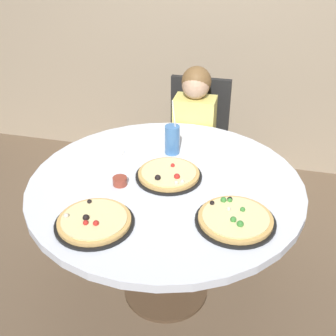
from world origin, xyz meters
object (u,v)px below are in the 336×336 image
Objects in this scene: soda_cup at (172,139)px; plate_small at (108,152)px; diner_child at (191,160)px; chair_wooden at (197,141)px; pizza_veggie at (169,175)px; dining_table at (166,196)px; pizza_pepperoni at (235,219)px; sauce_bowl at (120,181)px; pizza_cheese at (94,222)px.

plate_small is at bearing -165.37° from soda_cup.
soda_cup is (-0.04, -0.40, 0.35)m from diner_child.
soda_cup is 1.71× the size of plate_small.
soda_cup is at bearing -93.59° from chair_wooden.
pizza_veggie is 0.42m from plate_small.
pizza_pepperoni is at bearing -32.74° from dining_table.
soda_cup reaches higher than sauce_bowl.
diner_child is 1.14m from pizza_cheese.
pizza_cheese is at bearing -118.35° from dining_table.
chair_wooden is 0.19m from diner_child.
soda_cup reaches higher than pizza_veggie.
chair_wooden reaches higher than pizza_veggie.
pizza_veggie is at bearing -22.60° from plate_small.
dining_table is at bearing -28.22° from plate_small.
pizza_pepperoni reaches higher than dining_table.
pizza_pepperoni is at bearing -37.72° from pizza_veggie.
sauce_bowl is (-0.17, -0.37, -0.06)m from soda_cup.
pizza_cheese is (-0.21, -1.26, 0.24)m from chair_wooden.
diner_child is 0.53m from soda_cup.
diner_child reaches higher than pizza_pepperoni.
pizza_pepperoni is 4.96× the size of sauce_bowl.
pizza_pepperoni is (0.58, 0.16, 0.00)m from pizza_cheese.
pizza_cheese is at bearing -90.68° from sauce_bowl.
pizza_pepperoni is at bearing -15.48° from sauce_bowl.
sauce_bowl is at bearing 89.32° from pizza_cheese.
pizza_veggie and pizza_pepperoni have the same top height.
pizza_veggie reaches higher than sauce_bowl.
pizza_pepperoni reaches higher than sauce_bowl.
sauce_bowl is at bearing 164.52° from pizza_pepperoni.
pizza_veggie is at bearing 142.28° from pizza_pepperoni.
chair_wooden is at bearing 80.46° from pizza_cheese.
diner_child reaches higher than soda_cup.
pizza_veggie reaches higher than plate_small.
dining_table is at bearing -82.95° from soda_cup.
chair_wooden is at bearing 89.95° from diner_child.
dining_table is 4.07× the size of pizza_veggie.
chair_wooden reaches higher than pizza_pepperoni.
plate_small is (-0.17, 0.60, -0.01)m from pizza_cheese.
chair_wooden is 0.80m from plate_small.
pizza_veggie reaches higher than pizza_cheese.
sauce_bowl reaches higher than plate_small.
dining_table is 0.25m from sauce_bowl.
pizza_cheese is at bearing -99.54° from chair_wooden.
plate_small is at bearing -127.97° from diner_child.
diner_child is 0.67m from plate_small.
soda_cup reaches higher than pizza_cheese.
soda_cup is at bearing 97.05° from dining_table.
sauce_bowl is at bearing -105.26° from diner_child.
diner_child is (-0.00, -0.18, -0.05)m from chair_wooden.
chair_wooden is 5.28× the size of plate_small.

